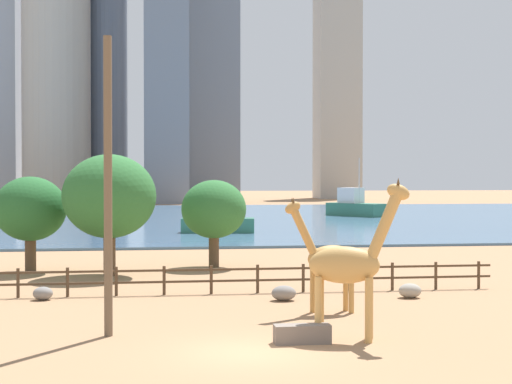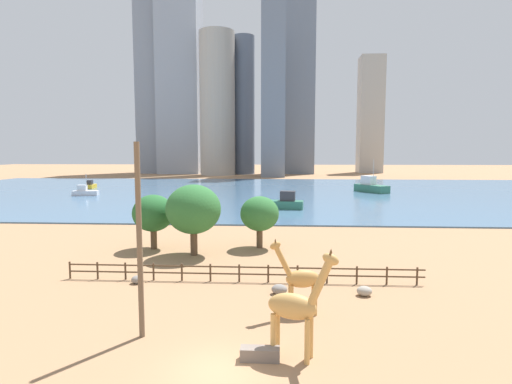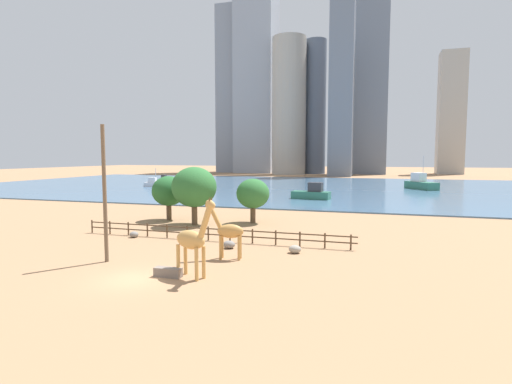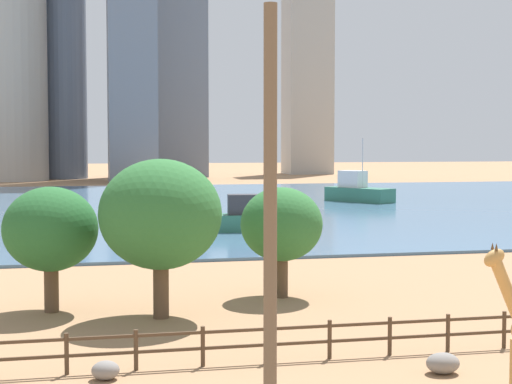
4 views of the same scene
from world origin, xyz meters
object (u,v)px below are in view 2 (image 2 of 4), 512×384
feeding_trough (260,354)px  tree_center_broad (260,214)px  giraffe_tall (300,279)px  boulder_by_pole (364,291)px  boulder_small (137,280)px  boat_barge (91,185)px  utility_pole (139,241)px  boulder_near_fence (279,289)px  giraffe_companion (296,306)px  boat_ferry (371,187)px  tree_left_large (153,213)px  boat_sailboat (284,203)px  tree_right_tall (193,209)px  boat_tug (85,192)px

feeding_trough → tree_center_broad: tree_center_broad is taller
giraffe_tall → boulder_by_pole: giraffe_tall is taller
boulder_small → boat_barge: (-37.80, 71.40, 0.64)m
utility_pole → boulder_near_fence: (7.07, 6.57, -4.66)m
boulder_near_fence → boulder_by_pole: bearing=0.1°
giraffe_companion → boat_ferry: size_ratio=0.60×
giraffe_companion → boat_barge: bearing=139.4°
tree_left_large → boat_sailboat: size_ratio=0.77×
utility_pole → tree_center_broad: utility_pole is taller
tree_center_broad → boat_sailboat: tree_center_broad is taller
boulder_by_pole → tree_right_tall: (-13.44, 9.65, 3.93)m
boat_sailboat → boat_ferry: bearing=-118.7°
utility_pole → boulder_near_fence: utility_pole is taller
boulder_by_pole → boat_ferry: bearing=76.9°
giraffe_companion → tree_center_broad: giraffe_companion is taller
utility_pole → boat_barge: size_ratio=1.96×
boulder_small → tree_right_tall: 9.32m
boat_ferry → boat_sailboat: (-20.43, -28.33, -0.27)m
giraffe_companion → boat_ferry: 78.19m
boulder_by_pole → boat_barge: size_ratio=0.20×
giraffe_companion → boat_tug: (-42.06, 64.60, -1.49)m
giraffe_tall → boat_ferry: 73.20m
tree_left_large → tree_right_tall: bearing=-26.0°
tree_center_broad → boat_tug: bearing=132.2°
feeding_trough → boulder_near_fence: bearing=84.1°
giraffe_tall → boat_barge: size_ratio=0.89×
boulder_by_pole → boat_sailboat: size_ratio=0.15×
tree_center_broad → boat_barge: tree_center_broad is taller
giraffe_companion → feeding_trough: (-1.63, -0.28, -2.17)m
tree_left_large → giraffe_tall: bearing=-48.3°
boulder_by_pole → tree_left_large: size_ratio=0.19×
boat_sailboat → tree_left_large: bearing=71.3°
boulder_by_pole → feeding_trough: boulder_by_pole is taller
utility_pole → boulder_by_pole: (12.68, 6.58, -4.67)m
giraffe_companion → boulder_by_pole: (4.88, 8.31, -2.15)m
giraffe_tall → boulder_by_pole: (4.44, 3.25, -1.82)m
boulder_small → boat_ferry: size_ratio=0.10×
boulder_near_fence → boat_ferry: 70.44m
boulder_near_fence → feeding_trough: boulder_near_fence is taller
utility_pole → boulder_small: (-3.20, 8.15, -4.70)m
boulder_near_fence → tree_left_large: bearing=136.1°
utility_pole → tree_left_large: (-5.20, 18.39, -1.48)m
giraffe_tall → boulder_near_fence: bearing=-78.7°
boat_barge → tree_center_broad: bearing=-152.7°
giraffe_companion → tree_right_tall: bearing=133.9°
giraffe_companion → boat_tug: giraffe_companion is taller
giraffe_companion → tree_right_tall: 19.98m
boat_tug → tree_right_tall: bearing=-64.1°
tree_left_large → boat_tug: 53.19m
giraffe_companion → feeding_trough: giraffe_companion is taller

